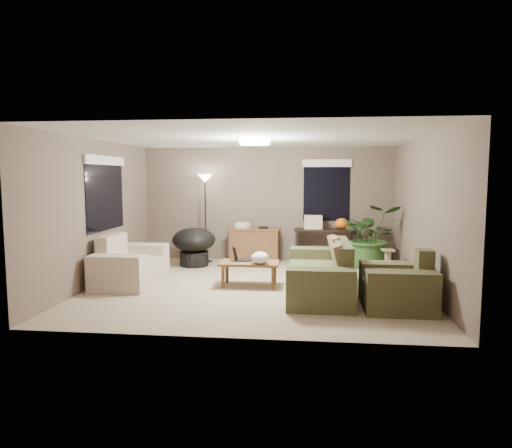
# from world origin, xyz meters

# --- Properties ---
(room_shell) EXTENTS (5.50, 5.50, 5.50)m
(room_shell) POSITION_xyz_m (0.00, 0.00, 1.25)
(room_shell) COLOR tan
(room_shell) RESTS_ON ground
(main_sofa) EXTENTS (0.95, 2.20, 0.85)m
(main_sofa) POSITION_xyz_m (1.11, -0.39, 0.29)
(main_sofa) COLOR brown
(main_sofa) RESTS_ON ground
(throw_pillows) EXTENTS (0.30, 1.37, 0.47)m
(throw_pillows) POSITION_xyz_m (1.36, -0.39, 0.65)
(throw_pillows) COLOR #8C7251
(throw_pillows) RESTS_ON main_sofa
(loveseat) EXTENTS (0.90, 1.60, 0.85)m
(loveseat) POSITION_xyz_m (-2.22, 0.03, 0.30)
(loveseat) COLOR beige
(loveseat) RESTS_ON ground
(armchair) EXTENTS (0.95, 1.00, 0.85)m
(armchair) POSITION_xyz_m (2.16, -1.06, 0.30)
(armchair) COLOR brown
(armchair) RESTS_ON ground
(coffee_table) EXTENTS (1.00, 0.55, 0.42)m
(coffee_table) POSITION_xyz_m (-0.10, 0.02, 0.36)
(coffee_table) COLOR brown
(coffee_table) RESTS_ON ground
(laptop) EXTENTS (0.41, 0.29, 0.24)m
(laptop) POSITION_xyz_m (-0.26, 0.12, 0.48)
(laptop) COLOR black
(laptop) RESTS_ON coffee_table
(plastic_bag) EXTENTS (0.34, 0.32, 0.20)m
(plastic_bag) POSITION_xyz_m (0.10, -0.13, 0.52)
(plastic_bag) COLOR white
(plastic_bag) RESTS_ON coffee_table
(desk) EXTENTS (1.10, 0.50, 0.75)m
(desk) POSITION_xyz_m (-0.25, 2.19, 0.38)
(desk) COLOR brown
(desk) RESTS_ON ground
(desk_papers) EXTENTS (0.72, 0.32, 0.12)m
(desk_papers) POSITION_xyz_m (-0.41, 2.18, 0.80)
(desk_papers) COLOR silver
(desk_papers) RESTS_ON desk
(console_table) EXTENTS (1.30, 0.40, 0.75)m
(console_table) POSITION_xyz_m (1.27, 2.21, 0.44)
(console_table) COLOR black
(console_table) RESTS_ON ground
(pumpkin) EXTENTS (0.34, 0.34, 0.23)m
(pumpkin) POSITION_xyz_m (1.62, 2.21, 0.87)
(pumpkin) COLOR orange
(pumpkin) RESTS_ON console_table
(cardboard_box) EXTENTS (0.38, 0.29, 0.28)m
(cardboard_box) POSITION_xyz_m (1.02, 2.21, 0.89)
(cardboard_box) COLOR beige
(cardboard_box) RESTS_ON console_table
(papasan_chair) EXTENTS (0.96, 0.96, 0.80)m
(papasan_chair) POSITION_xyz_m (-1.46, 1.67, 0.47)
(papasan_chair) COLOR black
(papasan_chair) RESTS_ON ground
(floor_lamp) EXTENTS (0.32, 0.32, 1.91)m
(floor_lamp) POSITION_xyz_m (-1.32, 2.15, 1.60)
(floor_lamp) COLOR black
(floor_lamp) RESTS_ON ground
(ceiling_fixture) EXTENTS (0.50, 0.50, 0.10)m
(ceiling_fixture) POSITION_xyz_m (0.00, 0.00, 2.44)
(ceiling_fixture) COLOR white
(ceiling_fixture) RESTS_ON room_shell
(houseplant) EXTENTS (1.18, 1.31, 1.02)m
(houseplant) POSITION_xyz_m (2.19, 1.80, 0.51)
(houseplant) COLOR #2D5923
(houseplant) RESTS_ON ground
(cat_scratching_post) EXTENTS (0.32, 0.32, 0.50)m
(cat_scratching_post) POSITION_xyz_m (2.40, 1.11, 0.21)
(cat_scratching_post) COLOR tan
(cat_scratching_post) RESTS_ON ground
(window_left) EXTENTS (0.05, 1.56, 1.33)m
(window_left) POSITION_xyz_m (-2.73, 0.30, 1.78)
(window_left) COLOR black
(window_left) RESTS_ON room_shell
(window_back) EXTENTS (1.06, 0.05, 1.33)m
(window_back) POSITION_xyz_m (1.30, 2.48, 1.79)
(window_back) COLOR black
(window_back) RESTS_ON room_shell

